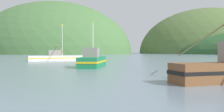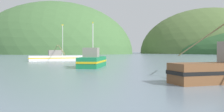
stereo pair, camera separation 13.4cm
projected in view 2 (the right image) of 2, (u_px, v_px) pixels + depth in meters
name	position (u px, v px, depth m)	size (l,w,h in m)	color
hill_far_left	(53.00, 54.00, 160.80)	(104.35, 83.48, 66.52)	#47703D
hill_far_center	(208.00, 53.00, 169.58)	(92.88, 74.30, 61.83)	#516B38
fishing_boat_white	(58.00, 57.00, 50.35)	(10.25, 12.92, 7.47)	white
fishing_boat_green	(93.00, 61.00, 31.95)	(3.64, 7.82, 5.86)	#197A47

